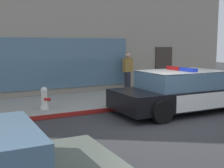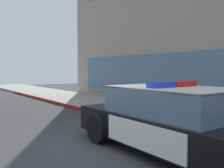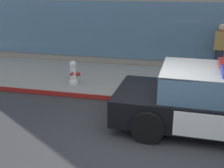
% 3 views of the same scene
% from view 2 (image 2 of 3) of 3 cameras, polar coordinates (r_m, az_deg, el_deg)
% --- Properties ---
extents(ground, '(48.00, 48.00, 0.00)m').
position_cam_2_polar(ground, '(6.14, -3.19, -13.21)').
color(ground, '#303033').
extents(sidewalk, '(48.00, 3.35, 0.15)m').
position_cam_2_polar(sidewalk, '(8.63, 17.65, -8.03)').
color(sidewalk, gray).
rests_on(sidewalk, ground).
extents(curb_red_paint, '(28.80, 0.04, 0.14)m').
position_cam_2_polar(curb_red_paint, '(7.35, 9.83, -9.90)').
color(curb_red_paint, maroon).
rests_on(curb_red_paint, ground).
extents(police_cruiser, '(5.03, 2.24, 1.49)m').
position_cam_2_polar(police_cruiser, '(5.38, 14.81, -8.20)').
color(police_cruiser, black).
rests_on(police_cruiser, ground).
extents(fire_hydrant, '(0.34, 0.39, 0.73)m').
position_cam_2_polar(fire_hydrant, '(9.68, 1.88, -4.11)').
color(fire_hydrant, silver).
rests_on(fire_hydrant, sidewalk).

